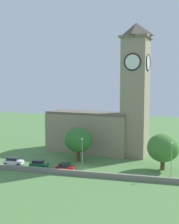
% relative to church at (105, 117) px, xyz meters
% --- Properties ---
extents(ground_plane, '(200.00, 200.00, 0.00)m').
position_rel_church_xyz_m(ground_plane, '(-2.29, -0.94, -10.27)').
color(ground_plane, '#517F42').
extents(church, '(30.19, 13.21, 35.14)m').
position_rel_church_xyz_m(church, '(0.00, 0.00, 0.00)').
color(church, gray).
rests_on(church, ground).
extents(quay_barrier, '(51.68, 0.70, 1.08)m').
position_rel_church_xyz_m(quay_barrier, '(-2.29, -21.16, -9.73)').
color(quay_barrier, gray).
rests_on(quay_barrier, ground).
extents(car_white, '(4.82, 2.36, 1.87)m').
position_rel_church_xyz_m(car_white, '(-18.97, -17.55, -9.33)').
color(car_white, silver).
rests_on(car_white, ground).
extents(car_green, '(4.30, 2.29, 1.82)m').
position_rel_church_xyz_m(car_green, '(-12.12, -18.07, -9.35)').
color(car_green, '#1E6B38').
rests_on(car_green, ground).
extents(car_red, '(4.13, 2.32, 1.76)m').
position_rel_church_xyz_m(car_red, '(-5.34, -18.92, -9.38)').
color(car_red, red).
rests_on(car_red, ground).
extents(streetlamp_west_mid, '(0.44, 0.44, 7.06)m').
position_rel_church_xyz_m(streetlamp_west_mid, '(-2.27, -15.89, -5.56)').
color(streetlamp_west_mid, '#9EA0A5').
rests_on(streetlamp_west_mid, ground).
extents(streetlamp_central, '(0.44, 0.44, 7.39)m').
position_rel_church_xyz_m(streetlamp_central, '(17.34, -16.80, -5.38)').
color(streetlamp_central, '#9EA0A5').
rests_on(streetlamp_central, ground).
extents(tree_riverside_east, '(6.96, 6.96, 8.57)m').
position_rel_church_xyz_m(tree_riverside_east, '(-4.91, -10.07, -4.87)').
color(tree_riverside_east, brown).
rests_on(tree_riverside_east, ground).
extents(tree_riverside_west, '(7.11, 7.11, 8.23)m').
position_rel_church_xyz_m(tree_riverside_west, '(15.66, -12.46, -5.27)').
color(tree_riverside_west, brown).
rests_on(tree_riverside_west, ground).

